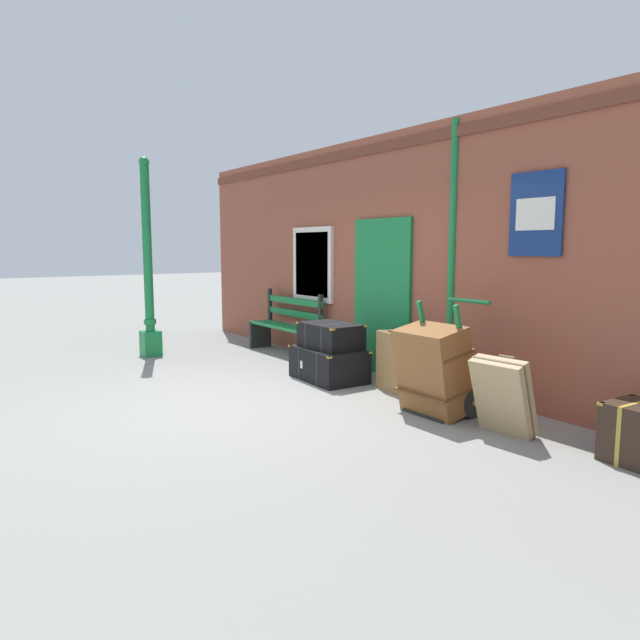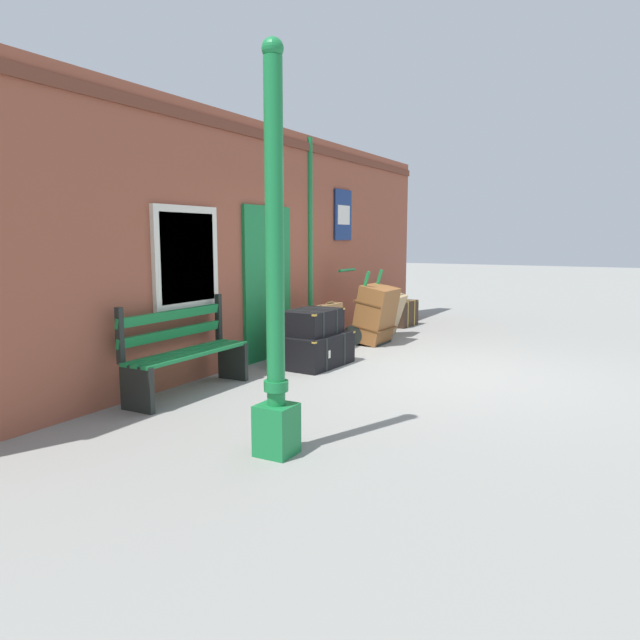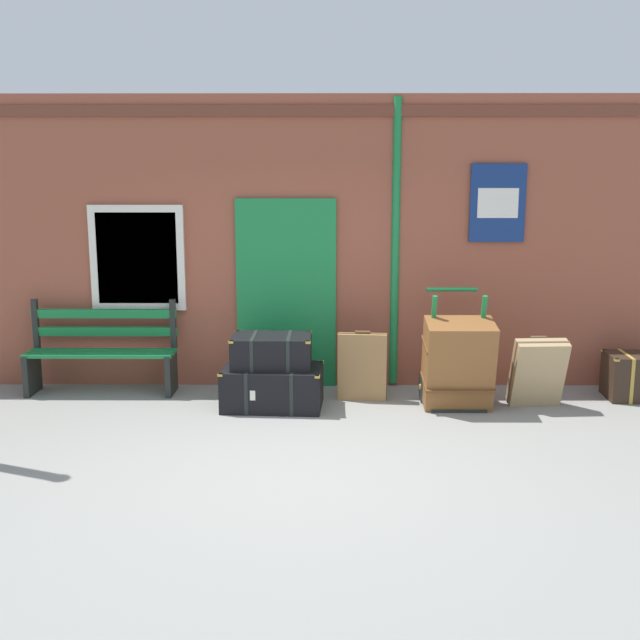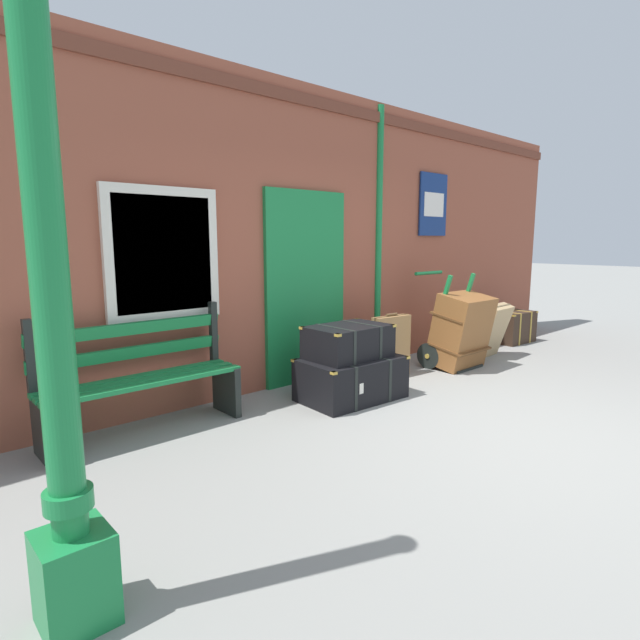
% 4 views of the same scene
% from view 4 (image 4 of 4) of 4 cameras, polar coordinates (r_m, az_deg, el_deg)
% --- Properties ---
extents(ground_plane, '(60.00, 60.00, 0.00)m').
position_cam_4_polar(ground_plane, '(4.48, 21.92, -12.17)').
color(ground_plane, gray).
extents(brick_facade, '(10.40, 0.35, 3.20)m').
position_cam_4_polar(brick_facade, '(5.78, -1.15, 9.32)').
color(brick_facade, brown).
rests_on(brick_facade, ground).
extents(lamp_post, '(0.28, 0.28, 3.09)m').
position_cam_4_polar(lamp_post, '(2.16, -27.82, -2.51)').
color(lamp_post, '#197A3D').
rests_on(lamp_post, ground).
extents(platform_bench, '(1.60, 0.43, 1.01)m').
position_cam_4_polar(platform_bench, '(4.38, -19.60, -6.39)').
color(platform_bench, '#197A3D').
rests_on(platform_bench, ground).
extents(steamer_trunk_base, '(1.05, 0.71, 0.43)m').
position_cam_4_polar(steamer_trunk_base, '(5.05, 3.55, -6.62)').
color(steamer_trunk_base, black).
rests_on(steamer_trunk_base, ground).
extents(steamer_trunk_middle, '(0.82, 0.56, 0.33)m').
position_cam_4_polar(steamer_trunk_middle, '(4.98, 3.22, -2.45)').
color(steamer_trunk_middle, black).
rests_on(steamer_trunk_middle, steamer_trunk_base).
extents(porters_trolley, '(0.71, 0.69, 1.18)m').
position_cam_4_polar(porters_trolley, '(6.55, 14.31, -2.70)').
color(porters_trolley, black).
rests_on(porters_trolley, ground).
extents(large_brown_trunk, '(0.70, 0.59, 0.95)m').
position_cam_4_polar(large_brown_trunk, '(6.42, 15.71, -1.15)').
color(large_brown_trunk, brown).
rests_on(large_brown_trunk, ground).
extents(suitcase_umber, '(0.53, 0.17, 0.75)m').
position_cam_4_polar(suitcase_umber, '(5.86, 8.05, -3.00)').
color(suitcase_umber, olive).
rests_on(suitcase_umber, ground).
extents(suitcase_oxblood, '(0.55, 0.41, 0.74)m').
position_cam_4_polar(suitcase_oxblood, '(7.15, 18.90, -1.12)').
color(suitcase_oxblood, tan).
rests_on(suitcase_oxblood, ground).
extents(corner_trunk, '(0.72, 0.53, 0.49)m').
position_cam_4_polar(corner_trunk, '(8.36, 20.84, -0.70)').
color(corner_trunk, '#332319').
rests_on(corner_trunk, ground).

